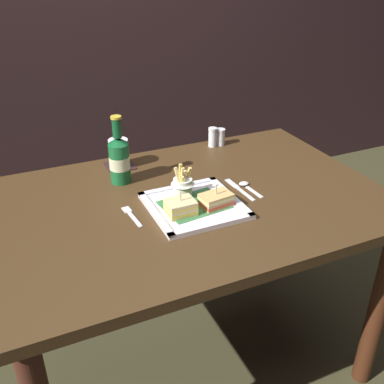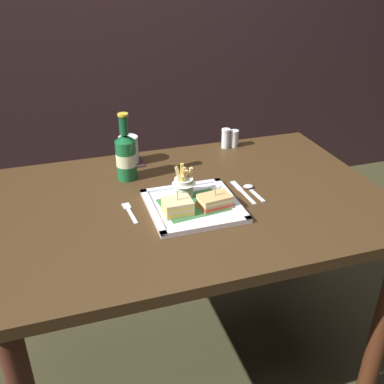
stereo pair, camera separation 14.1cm
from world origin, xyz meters
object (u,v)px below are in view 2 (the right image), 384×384
Objects in this scene: knife at (242,191)px; square_plate at (193,206)px; sandwich_half_right at (215,201)px; pepper_shaker at (234,139)px; spoon at (250,189)px; beer_bottle at (126,155)px; dining_table at (191,226)px; salt_shaker at (226,139)px; water_glass at (129,152)px; fork at (130,212)px; fries_cup at (184,184)px; sandwich_half_left at (178,206)px.

square_plate is at bearing -164.77° from knife.
pepper_shaker is at bearing 61.00° from sandwich_half_right.
square_plate reaches higher than spoon.
beer_bottle is 0.44m from spoon.
dining_table is 0.49m from pepper_shaker.
square_plate is 3.52× the size of salt_shaker.
knife is 0.38m from salt_shaker.
water_glass reaches higher than fork.
fork is (-0.21, -0.02, 0.11)m from dining_table.
pepper_shaker is at bearing -0.00° from salt_shaker.
fork reaches higher than dining_table.
fork is 0.64m from pepper_shaker.
salt_shaker is at bearing 53.95° from dining_table.
knife is 0.39m from pepper_shaker.
pepper_shaker is at bearing 47.95° from fries_cup.
square_plate is 0.08m from fries_cup.
sandwich_half_right is 1.32× the size of salt_shaker.
pepper_shaker reaches higher than dining_table.
square_plate is at bearing -72.03° from water_glass.
sandwich_half_left is at bearing -126.42° from salt_shaker.
pepper_shaker is (0.25, 0.45, 0.00)m from sandwich_half_right.
sandwich_half_right is 0.37m from beer_bottle.
knife is at bearing -175.01° from spoon.
sandwich_half_left is at bearing -26.25° from fork.
water_glass is 0.60× the size of knife.
water_glass reaches higher than knife.
sandwich_half_right is 0.62× the size of knife.
fries_cup is at bearing -54.34° from beer_bottle.
salt_shaker is (0.40, 0.03, -0.01)m from water_glass.
salt_shaker is (0.26, 0.36, 0.14)m from dining_table.
beer_bottle reaches higher than square_plate.
spoon is at bearing -1.27° from dining_table.
square_plate is at bearing 27.92° from sandwich_half_left.
pepper_shaker reaches higher than square_plate.
sandwich_half_left reaches higher than fork.
spoon is (0.38, -0.21, -0.08)m from beer_bottle.
sandwich_half_left is (-0.06, -0.03, 0.03)m from square_plate.
water_glass is (-0.19, 0.42, 0.02)m from sandwich_half_right.
beer_bottle is at bearing -160.55° from salt_shaker.
sandwich_half_left is 0.12m from sandwich_half_right.
fork is 1.10× the size of spoon.
salt_shaker is at bearing 4.45° from water_glass.
pepper_shaker is at bearing 18.05° from beer_bottle.
sandwich_half_left is at bearing -116.77° from fries_cup.
spoon is at bearing -44.15° from water_glass.
beer_bottle is at bearing 150.34° from spoon.
square_plate reaches higher than knife.
sandwich_half_left reaches higher than knife.
sandwich_half_left is 0.15m from fork.
dining_table is 11.52× the size of fries_cup.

